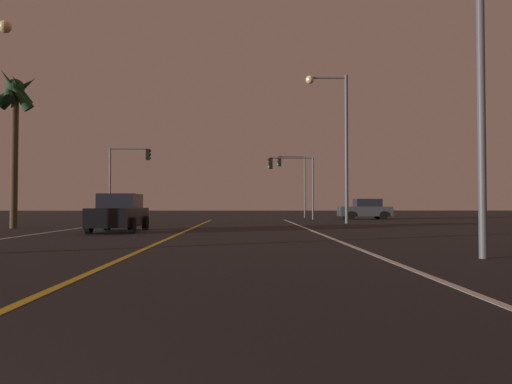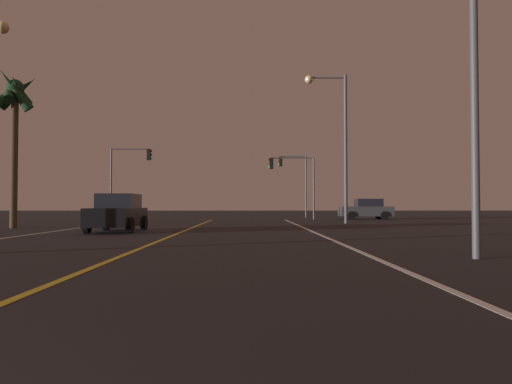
% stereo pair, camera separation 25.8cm
% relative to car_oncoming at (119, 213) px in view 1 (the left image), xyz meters
% --- Properties ---
extents(lane_edge_right, '(0.16, 43.72, 0.01)m').
position_rel_car_oncoming_xyz_m(lane_edge_right, '(8.77, -4.83, -0.82)').
color(lane_edge_right, silver).
rests_on(lane_edge_right, ground).
extents(lane_center_divider, '(0.16, 43.72, 0.01)m').
position_rel_car_oncoming_xyz_m(lane_center_divider, '(2.92, -4.83, -0.82)').
color(lane_center_divider, gold).
rests_on(lane_center_divider, ground).
extents(car_oncoming, '(2.02, 4.30, 1.70)m').
position_rel_car_oncoming_xyz_m(car_oncoming, '(0.00, 0.00, 0.00)').
color(car_oncoming, black).
rests_on(car_oncoming, ground).
extents(car_crossing_side, '(4.30, 2.02, 1.70)m').
position_rel_car_oncoming_xyz_m(car_crossing_side, '(15.64, 18.37, 0.00)').
color(car_crossing_side, black).
rests_on(car_crossing_side, ground).
extents(traffic_light_near_right, '(3.76, 0.36, 5.08)m').
position_rel_car_oncoming_xyz_m(traffic_light_near_right, '(9.31, 17.53, 3.00)').
color(traffic_light_near_right, '#4C4C51').
rests_on(traffic_light_near_right, ground).
extents(traffic_light_near_left, '(3.37, 0.36, 5.78)m').
position_rel_car_oncoming_xyz_m(traffic_light_near_left, '(-3.77, 17.53, 3.46)').
color(traffic_light_near_left, '#4C4C51').
rests_on(traffic_light_near_left, ground).
extents(traffic_light_far_right, '(2.66, 0.36, 5.74)m').
position_rel_car_oncoming_xyz_m(traffic_light_far_right, '(9.96, 23.03, 3.39)').
color(traffic_light_far_right, '#4C4C51').
rests_on(traffic_light_far_right, ground).
extents(street_lamp_right_near, '(1.86, 0.44, 7.70)m').
position_rel_car_oncoming_xyz_m(street_lamp_right_near, '(10.59, -11.08, 4.07)').
color(street_lamp_right_near, '#4C4C51').
rests_on(street_lamp_right_near, ground).
extents(street_lamp_right_far, '(2.25, 0.44, 8.09)m').
position_rel_car_oncoming_xyz_m(street_lamp_right_far, '(10.50, 3.59, 4.31)').
color(street_lamp_right_far, '#4C4C51').
rests_on(street_lamp_right_far, ground).
extents(palm_tree_left_mid, '(2.29, 2.07, 8.23)m').
position_rel_car_oncoming_xyz_m(palm_tree_left_mid, '(-6.24, 3.27, 5.63)').
color(palm_tree_left_mid, '#473826').
rests_on(palm_tree_left_mid, ground).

